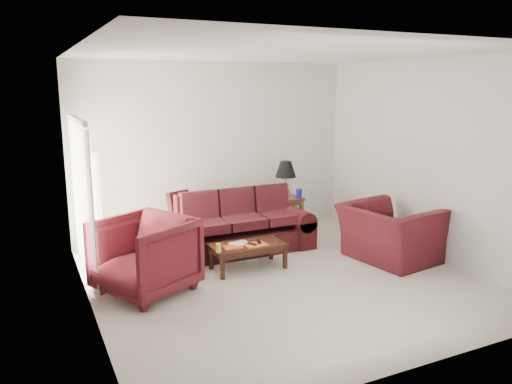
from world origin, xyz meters
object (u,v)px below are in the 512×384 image
(floor_lamp, at_px, (94,205))
(armchair_left, at_px, (145,256))
(sofa, at_px, (241,223))
(armchair_right, at_px, (389,233))
(end_table, at_px, (284,213))
(coffee_table, at_px, (248,256))

(floor_lamp, xyz_separation_m, armchair_left, (0.36, -1.76, -0.32))
(sofa, distance_m, armchair_right, 2.28)
(end_table, distance_m, armchair_left, 3.47)
(sofa, height_order, floor_lamp, floor_lamp)
(end_table, bearing_deg, coffee_table, -132.66)
(floor_lamp, height_order, armchair_right, floor_lamp)
(sofa, xyz_separation_m, armchair_left, (-1.77, -0.99, 0.03))
(sofa, distance_m, armchair_left, 2.03)
(floor_lamp, bearing_deg, sofa, -19.72)
(armchair_left, xyz_separation_m, armchair_right, (3.61, -0.36, -0.07))
(floor_lamp, bearing_deg, armchair_left, -78.52)
(armchair_left, relative_size, armchair_right, 0.84)
(end_table, distance_m, armchair_right, 2.23)
(sofa, height_order, coffee_table, sofa)
(end_table, relative_size, coffee_table, 0.57)
(sofa, relative_size, end_table, 3.71)
(sofa, distance_m, end_table, 1.44)
(end_table, xyz_separation_m, floor_lamp, (-3.33, -0.02, 0.51))
(sofa, xyz_separation_m, coffee_table, (-0.24, -0.78, -0.28))
(end_table, bearing_deg, armchair_right, -73.42)
(armchair_left, height_order, coffee_table, armchair_left)
(sofa, height_order, armchair_left, armchair_left)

